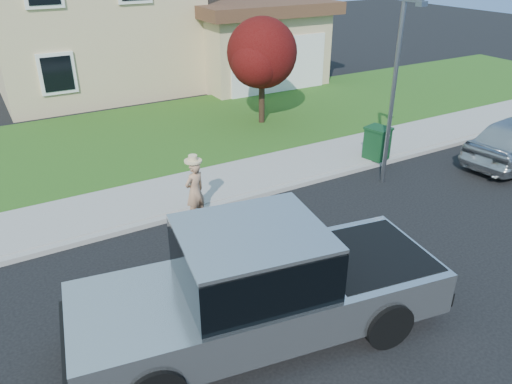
% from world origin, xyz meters
% --- Properties ---
extents(ground, '(80.00, 80.00, 0.00)m').
position_xyz_m(ground, '(0.00, 0.00, 0.00)').
color(ground, black).
rests_on(ground, ground).
extents(curb, '(40.00, 0.20, 0.12)m').
position_xyz_m(curb, '(1.00, 2.90, 0.06)').
color(curb, gray).
rests_on(curb, ground).
extents(sidewalk, '(40.00, 2.00, 0.15)m').
position_xyz_m(sidewalk, '(1.00, 4.00, 0.07)').
color(sidewalk, gray).
rests_on(sidewalk, ground).
extents(lawn, '(40.00, 7.00, 0.10)m').
position_xyz_m(lawn, '(1.00, 8.50, 0.05)').
color(lawn, '#1E4D16').
rests_on(lawn, ground).
extents(house, '(14.00, 11.30, 6.85)m').
position_xyz_m(house, '(1.31, 16.38, 3.17)').
color(house, tan).
rests_on(house, ground).
extents(pickup_truck, '(6.39, 2.99, 2.02)m').
position_xyz_m(pickup_truck, '(-1.74, -1.45, 0.94)').
color(pickup_truck, black).
rests_on(pickup_truck, ground).
extents(woman, '(0.63, 0.52, 1.65)m').
position_xyz_m(woman, '(-1.10, 2.60, 0.78)').
color(woman, tan).
rests_on(woman, ground).
extents(ornamental_tree, '(2.65, 2.39, 3.64)m').
position_xyz_m(ornamental_tree, '(3.81, 7.82, 2.43)').
color(ornamental_tree, black).
rests_on(ornamental_tree, lawn).
extents(trash_bin, '(0.73, 0.79, 0.96)m').
position_xyz_m(trash_bin, '(4.93, 3.10, 0.64)').
color(trash_bin, '#0E3518').
rests_on(trash_bin, sidewalk).
extents(street_lamp, '(0.26, 0.63, 4.78)m').
position_xyz_m(street_lamp, '(4.20, 1.95, 2.73)').
color(street_lamp, slate).
rests_on(street_lamp, ground).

